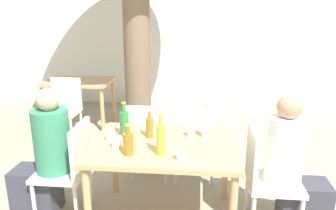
% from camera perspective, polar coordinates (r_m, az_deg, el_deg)
% --- Properties ---
extents(cafe_building_wall, '(10.00, 0.08, 2.80)m').
position_cam_1_polar(cafe_building_wall, '(6.33, 3.27, 12.38)').
color(cafe_building_wall, white).
rests_on(cafe_building_wall, ground_plane).
extents(dining_table_front, '(1.23, 0.94, 0.74)m').
position_cam_1_polar(dining_table_front, '(2.83, -0.63, -8.26)').
color(dining_table_front, tan).
rests_on(dining_table_front, ground_plane).
extents(dining_table_back, '(1.05, 0.77, 0.74)m').
position_cam_1_polar(dining_table_back, '(5.47, -15.22, 3.07)').
color(dining_table_back, tan).
rests_on(dining_table_back, ground_plane).
extents(patio_chair_0, '(0.44, 0.44, 0.88)m').
position_cam_1_polar(patio_chair_0, '(3.10, -16.65, -9.92)').
color(patio_chair_0, beige).
rests_on(patio_chair_0, ground_plane).
extents(patio_chair_1, '(0.44, 0.44, 0.88)m').
position_cam_1_polar(patio_chair_1, '(2.94, 16.43, -11.45)').
color(patio_chair_1, beige).
rests_on(patio_chair_1, ground_plane).
extents(patio_chair_2, '(0.44, 0.44, 0.88)m').
position_cam_1_polar(patio_chair_2, '(3.56, -3.32, -5.74)').
color(patio_chair_2, beige).
rests_on(patio_chair_2, ground_plane).
extents(patio_chair_3, '(0.44, 0.44, 0.88)m').
position_cam_1_polar(patio_chair_3, '(3.52, 4.70, -6.04)').
color(patio_chair_3, beige).
rests_on(patio_chair_3, ground_plane).
extents(patio_chair_4, '(0.44, 0.44, 0.88)m').
position_cam_1_polar(patio_chair_4, '(4.95, -17.59, -0.11)').
color(patio_chair_4, beige).
rests_on(patio_chair_4, ground_plane).
extents(person_seated_0, '(0.56, 0.31, 1.19)m').
position_cam_1_polar(person_seated_0, '(3.18, -20.66, -8.97)').
color(person_seated_0, '#383842').
rests_on(person_seated_0, ground_plane).
extents(person_seated_1, '(0.55, 0.30, 1.20)m').
position_cam_1_polar(person_seated_1, '(2.98, 21.03, -10.82)').
color(person_seated_1, '#383842').
rests_on(person_seated_1, ground_plane).
extents(water_bottle_0, '(0.07, 0.07, 0.29)m').
position_cam_1_polar(water_bottle_0, '(2.90, 6.56, -3.48)').
color(water_bottle_0, silver).
rests_on(water_bottle_0, dining_table_front).
extents(oil_cruet_1, '(0.07, 0.07, 0.33)m').
position_cam_1_polar(oil_cruet_1, '(2.53, -1.18, -5.96)').
color(oil_cruet_1, gold).
rests_on(oil_cruet_1, dining_table_front).
extents(amber_bottle_2, '(0.08, 0.08, 0.25)m').
position_cam_1_polar(amber_bottle_2, '(2.57, -6.90, -6.61)').
color(amber_bottle_2, '#9E661E').
rests_on(amber_bottle_2, dining_table_front).
extents(amber_bottle_3, '(0.07, 0.07, 0.25)m').
position_cam_1_polar(amber_bottle_3, '(2.89, -3.21, -3.85)').
color(amber_bottle_3, '#9E661E').
rests_on(amber_bottle_3, dining_table_front).
extents(green_bottle_4, '(0.08, 0.08, 0.31)m').
position_cam_1_polar(green_bottle_4, '(2.93, -7.61, -3.13)').
color(green_bottle_4, '#287A38').
rests_on(green_bottle_4, dining_table_front).
extents(drinking_glass_0, '(0.08, 0.08, 0.09)m').
position_cam_1_polar(drinking_glass_0, '(2.72, -8.91, -6.47)').
color(drinking_glass_0, silver).
rests_on(drinking_glass_0, dining_table_front).
extents(drinking_glass_1, '(0.08, 0.08, 0.09)m').
position_cam_1_polar(drinking_glass_1, '(2.88, -10.04, -5.24)').
color(drinking_glass_1, silver).
rests_on(drinking_glass_1, dining_table_front).
extents(drinking_glass_2, '(0.06, 0.06, 0.09)m').
position_cam_1_polar(drinking_glass_2, '(2.48, 2.17, -8.67)').
color(drinking_glass_2, white).
rests_on(drinking_glass_2, dining_table_front).
extents(drinking_glass_3, '(0.07, 0.07, 0.11)m').
position_cam_1_polar(drinking_glass_3, '(2.92, 4.02, -4.49)').
color(drinking_glass_3, silver).
rests_on(drinking_glass_3, dining_table_front).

